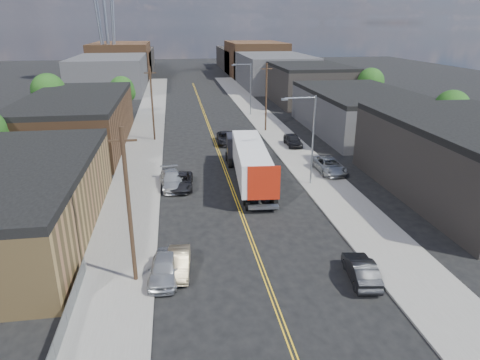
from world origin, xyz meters
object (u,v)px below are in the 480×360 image
object	(u,v)px
car_right_oncoming	(361,270)
car_right_lot_a	(329,165)
semi_truck	(248,159)
car_ahead_truck	(226,138)
car_left_d	(172,180)
car_right_lot_c	(293,140)
car_left_c	(181,181)
car_left_b	(178,263)
car_left_a	(164,268)

from	to	relation	value
car_right_oncoming	car_right_lot_a	world-z (taller)	car_right_lot_a
semi_truck	car_right_lot_a	world-z (taller)	semi_truck
car_ahead_truck	car_right_oncoming	bearing A→B (deg)	-79.07
car_left_d	car_right_lot_a	world-z (taller)	car_right_lot_a
car_right_lot_c	car_ahead_truck	bearing A→B (deg)	160.38
car_left_d	car_right_lot_c	world-z (taller)	car_right_lot_c
car_left_c	car_right_lot_a	xyz separation A→B (m)	(16.00, 2.00, 0.22)
car_left_b	car_left_c	world-z (taller)	car_left_c
car_right_lot_a	car_ahead_truck	world-z (taller)	car_right_lot_a
semi_truck	car_left_d	world-z (taller)	semi_truck
car_left_a	car_right_lot_a	world-z (taller)	car_right_lot_a
semi_truck	car_ahead_truck	world-z (taller)	semi_truck
car_left_a	car_right_lot_a	xyz separation A→B (m)	(17.40, 18.00, 0.16)
car_right_lot_a	semi_truck	bearing A→B (deg)	-174.72
car_left_d	car_right_lot_c	distance (m)	20.24
car_left_d	car_right_oncoming	world-z (taller)	car_left_d
car_left_d	car_right_oncoming	xyz separation A→B (m)	(11.81, -18.37, -0.06)
car_right_lot_c	car_left_b	bearing A→B (deg)	-118.55
car_left_b	car_left_d	xyz separation A→B (m)	(-0.38, 15.72, 0.10)
car_right_oncoming	car_right_lot_a	bearing A→B (deg)	-96.45
car_left_a	car_right_lot_c	size ratio (longest dim) A/B	0.99
car_left_c	car_left_d	size ratio (longest dim) A/B	0.93
car_left_b	car_left_a	bearing A→B (deg)	-140.69
semi_truck	car_left_b	xyz separation A→B (m)	(-7.35, -16.27, -1.76)
car_left_c	car_right_lot_c	distance (m)	19.81
car_left_c	car_right_oncoming	world-z (taller)	car_right_oncoming
car_left_c	car_left_b	bearing A→B (deg)	-88.54
car_right_oncoming	car_right_lot_c	bearing A→B (deg)	-89.66
car_left_a	car_left_c	xyz separation A→B (m)	(1.40, 16.00, -0.07)
semi_truck	car_right_lot_a	bearing A→B (deg)	11.02
car_left_a	car_left_d	size ratio (longest dim) A/B	0.84
car_left_d	car_left_a	bearing A→B (deg)	-97.72
car_left_b	car_left_d	distance (m)	15.73
car_right_oncoming	car_right_lot_a	size ratio (longest dim) A/B	0.79
car_right_oncoming	car_left_a	bearing A→B (deg)	-1.45
car_left_d	car_ahead_truck	xyz separation A→B (m)	(7.37, 15.63, -0.02)
car_right_lot_a	car_right_lot_c	world-z (taller)	car_right_lot_a
car_left_a	car_right_oncoming	xyz separation A→B (m)	(12.34, -2.00, -0.04)
semi_truck	car_left_d	xyz separation A→B (m)	(-7.74, -0.55, -1.65)
semi_truck	car_right_lot_c	size ratio (longest dim) A/B	3.66
car_left_a	car_right_lot_a	size ratio (longest dim) A/B	0.81
car_right_lot_a	car_right_lot_c	size ratio (longest dim) A/B	1.23
semi_truck	car_left_c	distance (m)	7.14
semi_truck	car_left_c	world-z (taller)	semi_truck
car_right_oncoming	car_left_d	bearing A→B (deg)	-49.50
car_left_d	car_ahead_truck	world-z (taller)	car_left_d
car_left_c	car_right_lot_c	bearing A→B (deg)	44.19
car_left_a	car_right_lot_c	xyz separation A→B (m)	(16.37, 28.97, 0.15)
car_ahead_truck	car_right_lot_c	bearing A→B (deg)	-16.21
car_left_a	car_left_c	size ratio (longest dim) A/B	0.89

